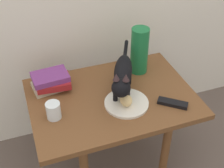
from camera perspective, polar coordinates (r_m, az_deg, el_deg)
The scene contains 9 objects.
ground_plane at distance 1.98m, azimuth -0.00°, elevation -13.97°, with size 6.00×6.00×0.00m, color brown.
side_table at distance 1.65m, azimuth -0.00°, elevation -4.06°, with size 0.85×0.60×0.53m.
plate at distance 1.55m, azimuth 2.69°, elevation -3.55°, with size 0.22×0.22×0.01m, color silver.
bread_roll at distance 1.52m, azimuth 2.61°, elevation -2.99°, with size 0.08×0.06×0.05m, color #E0BC7A.
cat at distance 1.53m, azimuth 1.98°, elevation 1.66°, with size 0.24×0.44×0.23m.
book_stack at distance 1.66m, azimuth -11.13°, elevation 0.48°, with size 0.21×0.17×0.09m.
green_vase at distance 1.72m, azimuth 5.10°, elevation 6.16°, with size 0.10×0.10×0.27m, color #196B38.
candle_jar at distance 1.49m, azimuth -10.75°, elevation -4.98°, with size 0.07×0.07×0.08m.
tv_remote at distance 1.58m, azimuth 11.14°, elevation -3.48°, with size 0.15×0.04×0.02m, color black.
Camera 1 is at (-0.41, -1.15, 1.56)m, focal length 49.46 mm.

